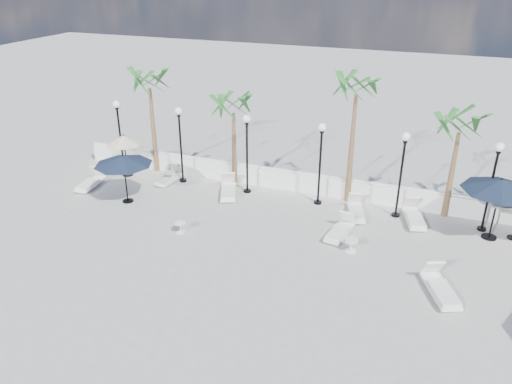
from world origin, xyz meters
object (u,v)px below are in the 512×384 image
(lounger_0, at_px, (91,182))
(lounger_5, at_px, (440,288))
(lounger_2, at_px, (170,178))
(lounger_1, at_px, (228,190))
(lounger_7, at_px, (414,216))
(parasol_navy_mid, at_px, (501,185))
(lounger_3, at_px, (340,230))
(parasol_navy_left, at_px, (123,160))
(parasol_cream_small, at_px, (124,140))
(lounger_4, at_px, (356,211))

(lounger_0, bearing_deg, lounger_5, -16.97)
(lounger_0, distance_m, lounger_2, 3.87)
(lounger_1, relative_size, lounger_7, 1.01)
(lounger_0, distance_m, parasol_navy_mid, 18.40)
(lounger_3, height_order, lounger_5, lounger_5)
(lounger_0, relative_size, lounger_7, 0.94)
(parasol_navy_left, bearing_deg, lounger_2, 75.00)
(lounger_3, xyz_separation_m, lounger_5, (3.98, -2.71, 0.02))
(lounger_3, bearing_deg, lounger_5, -24.55)
(lounger_1, height_order, lounger_7, lounger_1)
(lounger_2, xyz_separation_m, lounger_3, (9.15, -2.27, 0.02))
(lounger_0, bearing_deg, lounger_7, 0.72)
(lounger_2, height_order, lounger_3, lounger_3)
(parasol_cream_small, bearing_deg, lounger_5, -17.59)
(lounger_1, distance_m, lounger_3, 6.10)
(lounger_2, bearing_deg, parasol_navy_mid, 5.48)
(lounger_4, relative_size, parasol_cream_small, 0.92)
(parasol_navy_left, relative_size, parasol_navy_mid, 0.89)
(lounger_0, height_order, parasol_cream_small, parasol_cream_small)
(lounger_3, bearing_deg, lounger_7, 49.75)
(lounger_7, bearing_deg, lounger_5, -91.53)
(lounger_5, bearing_deg, lounger_1, 130.95)
(lounger_0, xyz_separation_m, lounger_5, (16.50, -3.08, 0.01))
(lounger_0, bearing_deg, lounger_2, 23.00)
(lounger_2, relative_size, parasol_cream_small, 0.84)
(lounger_7, height_order, parasol_cream_small, parasol_cream_small)
(lounger_3, bearing_deg, parasol_navy_mid, 28.75)
(lounger_4, distance_m, lounger_7, 2.43)
(parasol_navy_left, height_order, parasol_cream_small, parasol_navy_left)
(lounger_2, xyz_separation_m, parasol_cream_small, (-2.51, -0.02, 1.68))
(lounger_2, xyz_separation_m, lounger_5, (13.13, -4.98, 0.04))
(lounger_0, bearing_deg, lounger_3, -8.10)
(lounger_1, xyz_separation_m, lounger_5, (9.78, -4.62, 0.00))
(lounger_1, distance_m, lounger_4, 6.09)
(lounger_2, bearing_deg, parasol_cream_small, -172.91)
(lounger_4, distance_m, parasol_navy_mid, 5.79)
(lounger_3, xyz_separation_m, lounger_4, (0.29, 1.97, -0.00))
(lounger_1, relative_size, lounger_4, 1.08)
(lounger_1, bearing_deg, parasol_navy_mid, -22.31)
(parasol_cream_small, bearing_deg, parasol_navy_left, -55.90)
(parasol_navy_mid, bearing_deg, lounger_2, 178.83)
(parasol_cream_small, bearing_deg, lounger_4, -1.36)
(lounger_5, bearing_deg, lounger_4, 104.53)
(lounger_4, height_order, parasol_cream_small, parasol_cream_small)
(lounger_3, height_order, parasol_navy_left, parasol_navy_left)
(lounger_7, relative_size, parasol_cream_small, 0.98)
(lounger_1, relative_size, parasol_navy_left, 0.84)
(parasol_navy_mid, relative_size, parasol_cream_small, 1.33)
(lounger_0, bearing_deg, parasol_navy_mid, -1.39)
(lounger_1, bearing_deg, lounger_4, -22.08)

